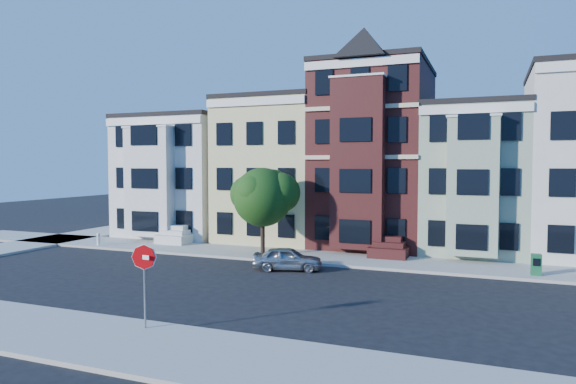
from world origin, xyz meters
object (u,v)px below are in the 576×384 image
at_px(parked_car, 287,259).
at_px(newspaper_box, 536,265).
at_px(stop_sign, 145,281).
at_px(fire_hydrant, 99,240).
at_px(street_tree, 263,201).

xyz_separation_m(parked_car, newspaper_box, (12.01, 2.68, 0.05)).
xyz_separation_m(newspaper_box, stop_sign, (-12.67, -13.75, 1.06)).
bearing_deg(stop_sign, fire_hydrant, 143.34).
relative_size(street_tree, stop_sign, 2.05).
xyz_separation_m(newspaper_box, fire_hydrant, (-26.56, -0.38, -0.19)).
xyz_separation_m(parked_car, fire_hydrant, (-14.56, 2.30, -0.14)).
distance_m(newspaper_box, fire_hydrant, 26.57).
xyz_separation_m(street_tree, parked_car, (2.72, -2.88, -2.76)).
distance_m(parked_car, fire_hydrant, 14.74).
bearing_deg(newspaper_box, street_tree, 176.94).
height_order(newspaper_box, stop_sign, stop_sign).
relative_size(newspaper_box, stop_sign, 0.33).
relative_size(street_tree, newspaper_box, 6.23).
height_order(parked_car, fire_hydrant, parked_car).
distance_m(newspaper_box, stop_sign, 18.73).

